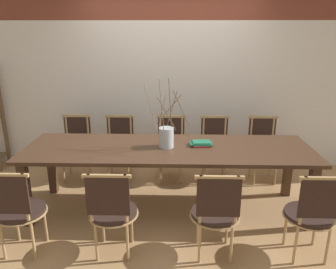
{
  "coord_description": "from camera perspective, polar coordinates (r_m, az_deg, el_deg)",
  "views": [
    {
      "loc": [
        0.09,
        -3.42,
        2.02
      ],
      "look_at": [
        0.0,
        0.0,
        0.92
      ],
      "focal_mm": 35.0,
      "sensor_mm": 36.0,
      "label": 1
    }
  ],
  "objects": [
    {
      "name": "book_stack",
      "position": [
        3.72,
        5.8,
        -1.58
      ],
      "size": [
        0.25,
        0.19,
        0.05
      ],
      "color": "maroon",
      "rests_on": "dining_table"
    },
    {
      "name": "vase_centerpiece",
      "position": [
        3.62,
        -0.3,
        -0.32
      ],
      "size": [
        0.5,
        0.43,
        0.77
      ],
      "color": "#B2BCC1",
      "rests_on": "dining_table"
    },
    {
      "name": "chair_far_center",
      "position": [
        4.54,
        0.53,
        -2.09
      ],
      "size": [
        0.46,
        0.46,
        0.88
      ],
      "rotation": [
        0.0,
        0.0,
        3.14
      ],
      "color": "black",
      "rests_on": "ground_plane"
    },
    {
      "name": "chair_far_rightend",
      "position": [
        4.69,
        16.26,
        -2.14
      ],
      "size": [
        0.46,
        0.46,
        0.88
      ],
      "rotation": [
        0.0,
        0.0,
        3.14
      ],
      "color": "black",
      "rests_on": "ground_plane"
    },
    {
      "name": "chair_near_leftend",
      "position": [
        3.33,
        -24.63,
        -11.62
      ],
      "size": [
        0.46,
        0.46,
        0.88
      ],
      "color": "black",
      "rests_on": "ground_plane"
    },
    {
      "name": "wall_rear",
      "position": [
        4.83,
        0.44,
        12.84
      ],
      "size": [
        12.0,
        0.06,
        3.2
      ],
      "color": "silver",
      "rests_on": "ground_plane"
    },
    {
      "name": "chair_far_left",
      "position": [
        4.61,
        -8.49,
        -1.99
      ],
      "size": [
        0.46,
        0.46,
        0.88
      ],
      "rotation": [
        0.0,
        0.0,
        3.14
      ],
      "color": "black",
      "rests_on": "ground_plane"
    },
    {
      "name": "chair_far_right",
      "position": [
        4.57,
        8.15,
        -2.14
      ],
      "size": [
        0.46,
        0.46,
        0.88
      ],
      "rotation": [
        0.0,
        0.0,
        3.14
      ],
      "color": "black",
      "rests_on": "ground_plane"
    },
    {
      "name": "dining_table",
      "position": [
        3.67,
        -0.0,
        -3.45
      ],
      "size": [
        3.19,
        0.96,
        0.77
      ],
      "color": "#422B1C",
      "rests_on": "ground_plane"
    },
    {
      "name": "ground_plane",
      "position": [
        3.97,
        -0.0,
        -12.71
      ],
      "size": [
        16.0,
        16.0,
        0.0
      ],
      "primitive_type": "plane",
      "color": "#A87F51"
    },
    {
      "name": "chair_near_center",
      "position": [
        3.03,
        8.31,
        -13.06
      ],
      "size": [
        0.46,
        0.46,
        0.88
      ],
      "color": "black",
      "rests_on": "ground_plane"
    },
    {
      "name": "chair_near_right",
      "position": [
        3.24,
        23.75,
        -12.32
      ],
      "size": [
        0.46,
        0.46,
        0.88
      ],
      "color": "black",
      "rests_on": "ground_plane"
    },
    {
      "name": "chair_far_leftend",
      "position": [
        4.75,
        -15.76,
        -1.87
      ],
      "size": [
        0.46,
        0.46,
        0.88
      ],
      "rotation": [
        0.0,
        0.0,
        3.14
      ],
      "color": "black",
      "rests_on": "ground_plane"
    },
    {
      "name": "chair_near_left",
      "position": [
        3.06,
        -9.71,
        -12.78
      ],
      "size": [
        0.46,
        0.46,
        0.88
      ],
      "color": "black",
      "rests_on": "ground_plane"
    }
  ]
}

